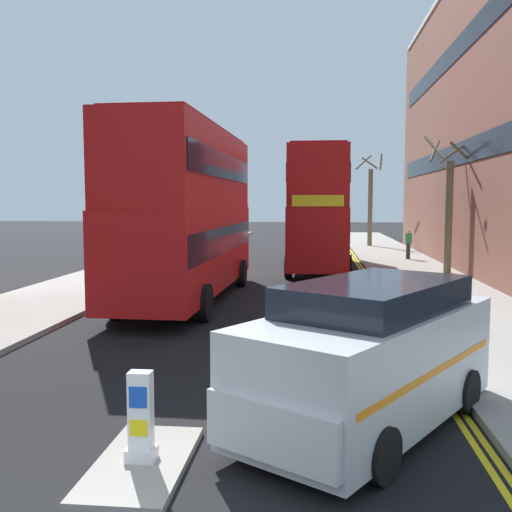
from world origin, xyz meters
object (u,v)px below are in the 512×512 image
(double_decker_bus_away, at_px, (188,209))
(taxi_minivan, at_px, (367,356))
(keep_left_bollard, at_px, (141,420))
(double_decker_bus_oncoming, at_px, (320,206))
(pedestrian_far, at_px, (408,244))

(double_decker_bus_away, xyz_separation_m, taxi_minivan, (4.91, -10.62, -1.96))
(taxi_minivan, bearing_deg, keep_left_bollard, -151.66)
(keep_left_bollard, distance_m, double_decker_bus_away, 12.56)
(double_decker_bus_away, bearing_deg, taxi_minivan, -65.18)
(double_decker_bus_away, bearing_deg, keep_left_bollard, -80.33)
(double_decker_bus_oncoming, bearing_deg, double_decker_bus_away, -115.02)
(keep_left_bollard, distance_m, taxi_minivan, 3.26)
(keep_left_bollard, distance_m, pedestrian_far, 26.75)
(keep_left_bollard, distance_m, double_decker_bus_oncoming, 21.69)
(double_decker_bus_away, height_order, pedestrian_far, double_decker_bus_away)
(double_decker_bus_oncoming, distance_m, pedestrian_far, 6.83)
(double_decker_bus_oncoming, height_order, pedestrian_far, double_decker_bus_oncoming)
(double_decker_bus_away, height_order, double_decker_bus_oncoming, same)
(keep_left_bollard, relative_size, pedestrian_far, 0.69)
(keep_left_bollard, height_order, double_decker_bus_away, double_decker_bus_away)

